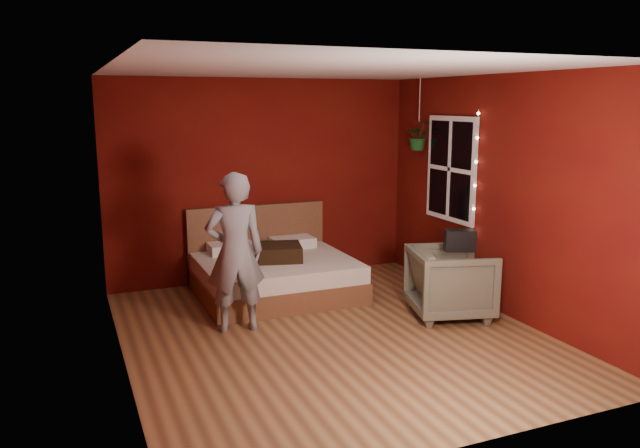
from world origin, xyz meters
The scene contains 10 objects.
floor centered at (0.00, 0.00, 0.00)m, with size 4.50×4.50×0.00m, color olive.
room_walls centered at (0.00, 0.00, 1.68)m, with size 4.04×4.54×2.62m.
window centered at (1.97, 0.90, 1.50)m, with size 0.05×0.97×1.27m.
fairy_lights centered at (1.94, 0.38, 1.50)m, with size 0.04×0.04×1.45m.
bed centered at (-0.11, 1.51, 0.26)m, with size 1.82×1.54×1.00m.
person centered at (-0.85, 0.50, 0.82)m, with size 0.59×0.39×1.63m, color gray.
armchair centered at (1.41, 0.01, 0.38)m, with size 0.81×0.84×0.76m, color #5E5E4A.
handbag centered at (1.41, -0.12, 0.87)m, with size 0.32×0.16×0.23m, color black.
throw_pillow centered at (-0.07, 1.39, 0.54)m, with size 0.51×0.51×0.18m, color black.
hanging_plant centered at (1.88, 1.52, 1.87)m, with size 0.41×0.39×0.91m.
Camera 1 is at (-2.41, -5.44, 2.31)m, focal length 35.00 mm.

